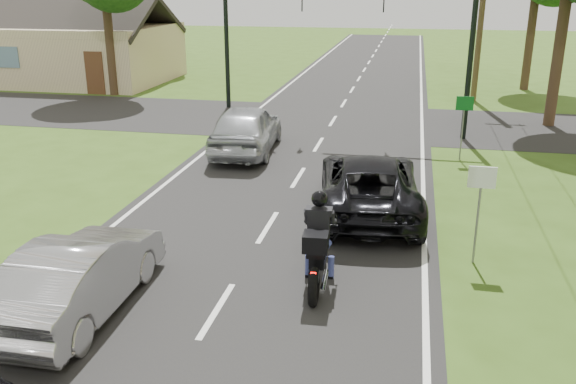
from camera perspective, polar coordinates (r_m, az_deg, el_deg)
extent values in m
plane|color=#344F16|center=(11.28, -6.68, -10.97)|extent=(140.00, 140.00, 0.00)
cube|color=black|center=(20.29, 2.00, 3.04)|extent=(8.00, 100.00, 0.01)
cube|color=black|center=(26.05, 4.22, 6.63)|extent=(60.00, 7.00, 0.01)
torus|color=black|center=(12.66, 3.20, -5.60)|extent=(0.18, 0.69, 0.69)
torus|color=black|center=(11.26, 2.43, -8.89)|extent=(0.20, 0.76, 0.75)
cube|color=black|center=(11.91, 2.91, -5.59)|extent=(0.34, 1.00, 0.31)
sphere|color=black|center=(12.07, 3.05, -4.27)|extent=(0.35, 0.35, 0.35)
cube|color=black|center=(11.51, 2.75, -5.49)|extent=(0.38, 0.59, 0.10)
cube|color=#FF0C07|center=(11.01, 2.39, -7.64)|extent=(0.11, 0.04, 0.05)
cylinder|color=silver|center=(11.54, 3.43, -8.31)|extent=(0.14, 0.84, 0.09)
cylinder|color=black|center=(12.19, 3.17, -3.08)|extent=(0.65, 0.07, 0.04)
cube|color=black|center=(11.10, 2.60, -4.69)|extent=(0.48, 0.44, 0.33)
cube|color=black|center=(11.52, 2.89, -3.04)|extent=(0.43, 0.25, 0.62)
sphere|color=black|center=(11.41, 2.97, -0.63)|extent=(0.31, 0.31, 0.31)
cylinder|color=navy|center=(12.28, 1.90, -6.92)|extent=(0.13, 0.13, 0.47)
cylinder|color=navy|center=(12.24, 4.04, -7.05)|extent=(0.13, 0.13, 0.47)
imported|color=black|center=(15.60, 7.57, 0.77)|extent=(3.01, 5.61, 1.50)
imported|color=#AFB0B5|center=(11.48, -18.89, -7.37)|extent=(1.56, 4.29, 1.41)
imported|color=#ABAFB3|center=(21.06, -3.93, 5.97)|extent=(2.34, 5.04, 1.67)
cylinder|color=black|center=(23.47, 16.71, 11.93)|extent=(0.20, 0.20, 6.00)
cylinder|color=black|center=(28.62, -5.76, 13.79)|extent=(0.20, 0.20, 6.00)
cylinder|color=slate|center=(13.17, 17.31, -2.37)|extent=(0.05, 0.05, 2.00)
cube|color=silver|center=(12.85, 17.71, 1.32)|extent=(0.55, 0.04, 0.45)
cylinder|color=slate|center=(20.83, 15.98, 5.56)|extent=(0.05, 0.05, 2.00)
cube|color=#0C591E|center=(20.62, 16.22, 7.97)|extent=(0.55, 0.04, 0.45)
cylinder|color=#332316|center=(26.91, 24.15, 13.00)|extent=(0.44, 0.44, 7.00)
cylinder|color=#332316|center=(35.82, 21.81, 13.99)|extent=(0.44, 0.44, 6.44)
cylinder|color=#332316|center=(33.05, -16.40, 13.99)|extent=(0.44, 0.44, 6.16)
cylinder|color=#332316|center=(42.90, -12.61, 15.69)|extent=(0.44, 0.44, 6.72)
cube|color=tan|center=(38.59, -18.83, 12.18)|extent=(10.00, 8.00, 3.20)
cube|color=black|center=(36.71, -20.77, 14.96)|extent=(10.20, 4.00, 2.29)
cube|color=black|center=(40.17, -17.72, 15.55)|extent=(10.20, 4.00, 2.29)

